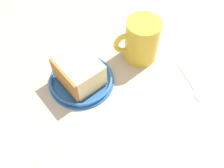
# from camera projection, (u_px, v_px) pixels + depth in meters

# --- Properties ---
(ground_plane) EXTENTS (1.12, 1.12, 0.02)m
(ground_plane) POSITION_uv_depth(u_px,v_px,m) (114.00, 87.00, 0.59)
(ground_plane) COLOR tan
(small_plate) EXTENTS (0.15, 0.15, 0.02)m
(small_plate) POSITION_uv_depth(u_px,v_px,m) (81.00, 80.00, 0.58)
(small_plate) COLOR #26599E
(small_plate) RESTS_ON ground_plane
(cake_slice) EXTENTS (0.09, 0.11, 0.06)m
(cake_slice) POSITION_uv_depth(u_px,v_px,m) (79.00, 72.00, 0.55)
(cake_slice) COLOR #9E662D
(cake_slice) RESTS_ON small_plate
(tea_mug) EXTENTS (0.10, 0.08, 0.10)m
(tea_mug) POSITION_uv_depth(u_px,v_px,m) (141.00, 40.00, 0.59)
(tea_mug) COLOR gold
(tea_mug) RESTS_ON ground_plane
(teaspoon) EXTENTS (0.06, 0.11, 0.01)m
(teaspoon) POSITION_uv_depth(u_px,v_px,m) (195.00, 89.00, 0.57)
(teaspoon) COLOR silver
(teaspoon) RESTS_ON ground_plane
(folded_napkin) EXTENTS (0.12, 0.13, 0.01)m
(folded_napkin) POSITION_uv_depth(u_px,v_px,m) (14.00, 143.00, 0.50)
(folded_napkin) COLOR beige
(folded_napkin) RESTS_ON ground_plane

